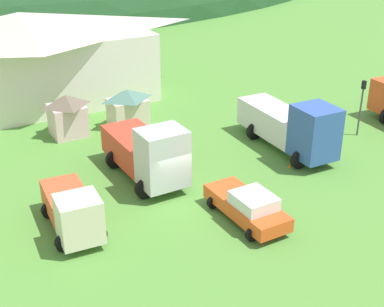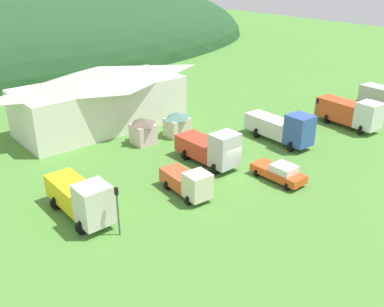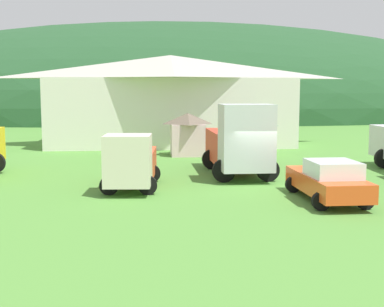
% 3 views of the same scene
% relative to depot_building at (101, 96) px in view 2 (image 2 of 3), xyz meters
% --- Properties ---
extents(ground_plane, '(200.00, 200.00, 0.00)m').
position_rel_depot_building_xyz_m(ground_plane, '(3.32, -18.21, -3.66)').
color(ground_plane, '#518C38').
extents(depot_building, '(20.22, 8.81, 7.11)m').
position_rel_depot_building_xyz_m(depot_building, '(0.00, 0.00, 0.00)').
color(depot_building, white).
rests_on(depot_building, ground).
extents(play_shed_cream, '(2.71, 2.16, 2.72)m').
position_rel_depot_building_xyz_m(play_shed_cream, '(4.94, -7.80, -2.26)').
color(play_shed_cream, beige).
rests_on(play_shed_cream, ground).
extents(play_shed_pink, '(2.40, 2.33, 2.85)m').
position_rel_depot_building_xyz_m(play_shed_pink, '(0.82, -7.21, -2.20)').
color(play_shed_pink, beige).
rests_on(play_shed_pink, ground).
extents(flatbed_truck_yellow, '(3.07, 7.19, 3.52)m').
position_rel_depot_building_xyz_m(flatbed_truck_yellow, '(-10.87, -16.30, -1.96)').
color(flatbed_truck_yellow, silver).
rests_on(flatbed_truck_yellow, ground).
extents(light_truck_cream, '(2.62, 5.33, 2.51)m').
position_rel_depot_building_xyz_m(light_truck_cream, '(-2.60, -18.85, -2.44)').
color(light_truck_cream, beige).
rests_on(light_truck_cream, ground).
extents(tow_truck_silver, '(3.28, 6.83, 3.69)m').
position_rel_depot_building_xyz_m(tow_truck_silver, '(2.77, -15.72, -1.95)').
color(tow_truck_silver, silver).
rests_on(tow_truck_silver, ground).
extents(box_truck_blue, '(3.22, 8.06, 3.67)m').
position_rel_depot_building_xyz_m(box_truck_blue, '(12.19, -16.63, -1.92)').
color(box_truck_blue, '#3356AD').
rests_on(box_truck_blue, ground).
extents(heavy_rig_white, '(3.43, 7.77, 3.52)m').
position_rel_depot_building_xyz_m(heavy_rig_white, '(21.98, -18.63, -1.84)').
color(heavy_rig_white, white).
rests_on(heavy_rig_white, ground).
extents(service_pickup_orange, '(2.39, 5.02, 1.66)m').
position_rel_depot_building_xyz_m(service_pickup_orange, '(5.19, -22.02, -2.84)').
color(service_pickup_orange, '#EA511F').
rests_on(service_pickup_orange, ground).
extents(traffic_light_west, '(0.20, 0.32, 3.83)m').
position_rel_depot_building_xyz_m(traffic_light_west, '(-9.95, -20.04, -1.29)').
color(traffic_light_west, '#4C4C51').
rests_on(traffic_light_west, ground).
extents(traffic_light_east, '(0.20, 0.32, 3.83)m').
position_rel_depot_building_xyz_m(traffic_light_east, '(17.82, -16.81, -1.30)').
color(traffic_light_east, '#4C4C51').
rests_on(traffic_light_east, ground).
extents(traffic_cone_near_pickup, '(0.36, 0.36, 0.57)m').
position_rel_depot_building_xyz_m(traffic_cone_near_pickup, '(10.72, -18.46, -3.66)').
color(traffic_cone_near_pickup, orange).
rests_on(traffic_cone_near_pickup, ground).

